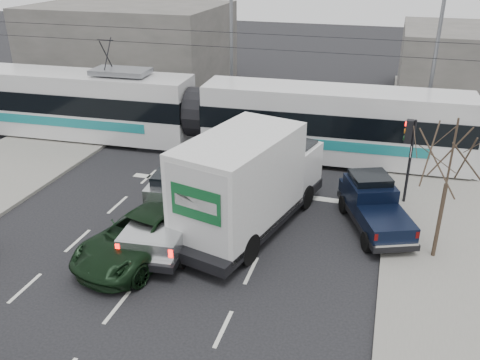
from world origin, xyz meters
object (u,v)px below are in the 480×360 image
(bare_tree, at_px, (451,159))
(navy_pickup, at_px, (373,204))
(street_lamp_far, at_px, (228,35))
(box_truck, at_px, (249,182))
(silver_pickup, at_px, (174,206))
(green_car, at_px, (143,235))
(tram, at_px, (197,113))
(traffic_signal, at_px, (409,144))
(street_lamp_near, at_px, (432,51))

(bare_tree, bearing_deg, navy_pickup, 141.28)
(street_lamp_far, height_order, box_truck, street_lamp_far)
(silver_pickup, distance_m, green_car, 1.88)
(silver_pickup, xyz_separation_m, box_truck, (2.62, 1.03, 0.87))
(tram, xyz_separation_m, box_truck, (4.90, -7.43, -0.02))
(tram, distance_m, silver_pickup, 8.81)
(traffic_signal, relative_size, box_truck, 0.43)
(green_car, bearing_deg, tram, 114.76)
(silver_pickup, distance_m, navy_pickup, 7.62)
(street_lamp_near, relative_size, street_lamp_far, 1.00)
(navy_pickup, xyz_separation_m, green_car, (-7.58, -4.36, -0.17))
(tram, bearing_deg, street_lamp_far, 88.62)
(street_lamp_near, xyz_separation_m, navy_pickup, (-1.93, -9.73, -4.17))
(street_lamp_far, xyz_separation_m, green_car, (1.99, -16.09, -4.34))
(tram, distance_m, navy_pickup, 11.20)
(street_lamp_far, height_order, navy_pickup, street_lamp_far)
(silver_pickup, distance_m, box_truck, 2.95)
(street_lamp_far, height_order, tram, street_lamp_far)
(street_lamp_near, bearing_deg, street_lamp_far, 170.13)
(navy_pickup, bearing_deg, green_car, -172.45)
(bare_tree, height_order, tram, tram)
(street_lamp_near, bearing_deg, bare_tree, -88.58)
(traffic_signal, bearing_deg, street_lamp_near, 83.59)
(box_truck, bearing_deg, tram, 137.74)
(silver_pickup, height_order, box_truck, box_truck)
(bare_tree, xyz_separation_m, street_lamp_near, (-0.29, 11.50, 1.32))
(tram, height_order, navy_pickup, tram)
(silver_pickup, bearing_deg, tram, 99.73)
(box_truck, bearing_deg, street_lamp_far, 125.06)
(tram, relative_size, green_car, 4.90)
(box_truck, height_order, green_car, box_truck)
(traffic_signal, height_order, tram, tram)
(silver_pickup, bearing_deg, street_lamp_far, 94.18)
(bare_tree, relative_size, navy_pickup, 1.04)
(box_truck, distance_m, navy_pickup, 4.91)
(green_car, bearing_deg, navy_pickup, 44.33)
(street_lamp_near, relative_size, silver_pickup, 1.46)
(bare_tree, height_order, box_truck, bare_tree)
(box_truck, relative_size, green_car, 1.50)
(traffic_signal, distance_m, box_truck, 6.82)
(bare_tree, height_order, street_lamp_far, street_lamp_far)
(green_car, bearing_deg, box_truck, 57.61)
(bare_tree, bearing_deg, traffic_signal, 105.76)
(bare_tree, relative_size, box_truck, 0.60)
(traffic_signal, height_order, silver_pickup, traffic_signal)
(bare_tree, relative_size, traffic_signal, 1.39)
(bare_tree, distance_m, street_lamp_near, 11.58)
(navy_pickup, relative_size, green_car, 0.87)
(street_lamp_near, relative_size, tram, 0.33)
(street_lamp_far, distance_m, green_car, 16.78)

